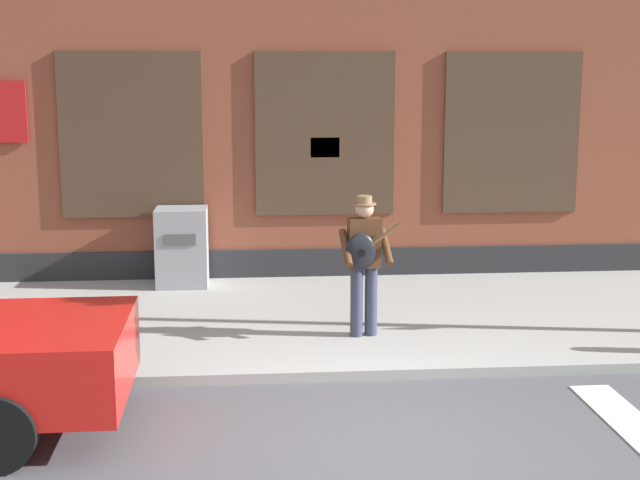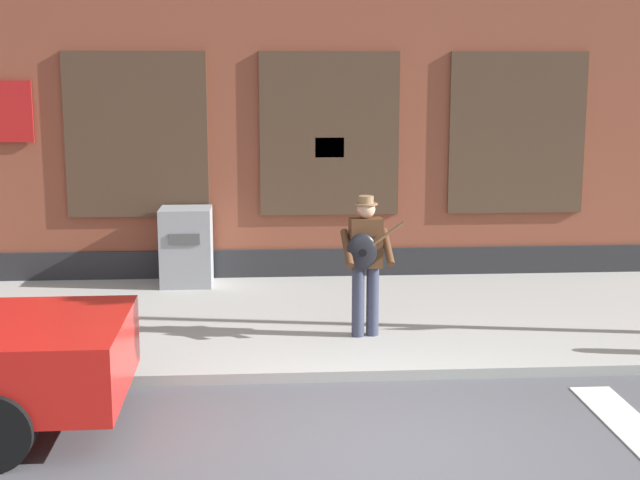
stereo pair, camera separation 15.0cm
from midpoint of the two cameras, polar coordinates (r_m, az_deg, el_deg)
name	(u,v)px [view 1 (the left image)]	position (r m, az deg, el deg)	size (l,w,h in m)	color
ground_plane	(389,446)	(8.00, 3.87, -13.03)	(160.00, 160.00, 0.00)	#4C4C51
sidewalk	(340,318)	(11.72, 0.94, -5.04)	(28.00, 4.60, 0.12)	#9E9E99
building_backdrop	(314,40)	(15.59, -0.65, 12.70)	(28.00, 4.06, 7.62)	brown
busker	(364,257)	(10.52, 2.41, -1.13)	(0.72, 0.55, 1.69)	#33384C
utility_box	(182,247)	(13.36, -9.14, -0.44)	(0.75, 0.72, 1.16)	gray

